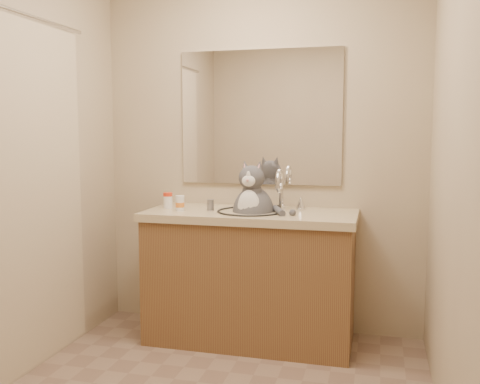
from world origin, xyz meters
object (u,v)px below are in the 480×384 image
Objects in this scene: pill_bottle_orange at (180,204)px; grey_canister at (210,205)px; cat at (253,210)px; pill_bottle_redcap at (168,200)px.

pill_bottle_orange reaches higher than grey_canister.
cat reaches higher than pill_bottle_redcap.
cat reaches higher than pill_bottle_orange.
cat is at bearing 10.54° from pill_bottle_orange.
cat is 0.47m from pill_bottle_orange.
pill_bottle_redcap reaches higher than grey_canister.
cat reaches higher than grey_canister.
pill_bottle_orange is (-0.46, -0.09, 0.03)m from cat.
pill_bottle_redcap is 0.31m from grey_canister.
cat is 5.10× the size of pill_bottle_redcap.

